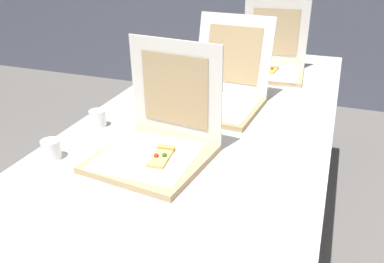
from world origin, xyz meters
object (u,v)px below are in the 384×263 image
(cup_white_near_center, at_px, (98,118))
(pizza_box_front, at_px, (157,142))
(cup_white_far, at_px, (184,80))
(cup_white_near_left, at_px, (51,149))
(table, at_px, (203,135))
(pizza_box_middle, at_px, (220,94))
(pizza_box_back, at_px, (271,63))
(cup_white_mid, at_px, (141,98))

(cup_white_near_center, bearing_deg, pizza_box_front, -24.71)
(cup_white_far, height_order, cup_white_near_left, same)
(table, xyz_separation_m, pizza_box_front, (-0.07, -0.29, 0.10))
(pizza_box_middle, bearing_deg, table, -85.62)
(pizza_box_back, distance_m, cup_white_near_left, 1.31)
(pizza_box_front, xyz_separation_m, cup_white_mid, (-0.26, 0.41, -0.02))
(cup_white_far, bearing_deg, cup_white_near_center, -105.33)
(pizza_box_front, relative_size, cup_white_far, 6.02)
(cup_white_near_left, distance_m, cup_white_near_center, 0.28)
(pizza_box_middle, relative_size, cup_white_near_center, 7.03)
(pizza_box_back, height_order, cup_white_far, pizza_box_back)
(pizza_box_middle, distance_m, pizza_box_back, 0.57)
(table, xyz_separation_m, pizza_box_back, (0.12, 0.78, 0.09))
(pizza_box_front, bearing_deg, cup_white_mid, 129.64)
(pizza_box_front, distance_m, cup_white_far, 0.72)
(cup_white_mid, bearing_deg, cup_white_far, 72.18)
(pizza_box_middle, xyz_separation_m, cup_white_near_left, (-0.39, -0.64, -0.02))
(pizza_box_middle, bearing_deg, pizza_box_front, -92.93)
(pizza_box_middle, height_order, cup_white_near_center, pizza_box_middle)
(pizza_box_middle, bearing_deg, pizza_box_back, 81.89)
(cup_white_near_center, xyz_separation_m, cup_white_mid, (0.06, 0.26, 0.00))
(pizza_box_middle, bearing_deg, cup_white_near_left, -117.08)
(cup_white_far, distance_m, cup_white_near_left, 0.84)
(cup_white_mid, bearing_deg, pizza_box_back, 55.65)
(pizza_box_middle, xyz_separation_m, cup_white_mid, (-0.33, -0.10, -0.02))
(cup_white_near_center, bearing_deg, table, 20.80)
(cup_white_mid, bearing_deg, cup_white_near_left, -97.00)
(table, height_order, pizza_box_back, pizza_box_back)
(table, bearing_deg, pizza_box_middle, 89.96)
(pizza_box_back, relative_size, cup_white_mid, 5.77)
(table, height_order, cup_white_far, cup_white_far)
(cup_white_far, bearing_deg, pizza_box_middle, -38.37)
(cup_white_near_left, bearing_deg, cup_white_near_center, 88.40)
(table, relative_size, cup_white_mid, 37.86)
(table, bearing_deg, pizza_box_front, -102.67)
(cup_white_mid, bearing_deg, table, -19.70)
(cup_white_near_center, bearing_deg, pizza_box_back, 61.11)
(table, distance_m, pizza_box_back, 0.79)
(pizza_box_middle, height_order, cup_white_mid, pizza_box_middle)
(cup_white_far, relative_size, cup_white_near_left, 1.00)
(pizza_box_back, bearing_deg, cup_white_near_left, -117.46)
(cup_white_near_left, bearing_deg, table, 47.06)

